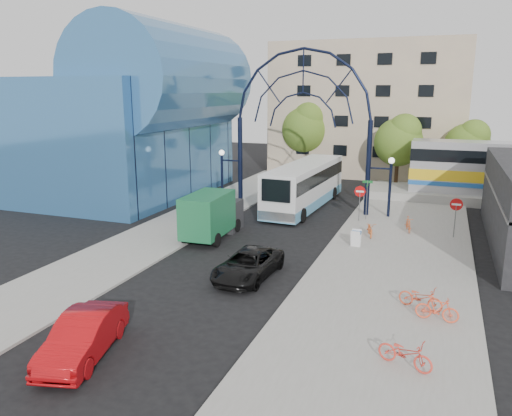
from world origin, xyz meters
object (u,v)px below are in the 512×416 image
at_px(green_truck, 213,215).
at_px(stop_sign, 360,195).
at_px(gateway_arch, 303,97).
at_px(city_bus, 305,185).
at_px(do_not_enter_sign, 456,208).
at_px(bike_near_b, 408,224).
at_px(black_suv, 248,265).
at_px(tree_north_a, 400,139).
at_px(street_name_sign, 367,191).
at_px(sandwich_board, 356,236).
at_px(red_sedan, 83,336).
at_px(tree_north_c, 469,143).
at_px(bike_far_b, 437,309).
at_px(bike_far_c, 405,353).
at_px(bike_far_a, 421,298).
at_px(bike_near_a, 370,229).
at_px(tree_north_b, 307,127).

bearing_deg(green_truck, stop_sign, 38.14).
distance_m(gateway_arch, stop_sign, 8.37).
distance_m(stop_sign, city_bus, 5.81).
distance_m(do_not_enter_sign, city_bus, 12.20).
xyz_separation_m(city_bus, bike_near_b, (8.25, -4.88, -1.21)).
distance_m(stop_sign, black_suv, 13.14).
distance_m(tree_north_a, black_suv, 27.25).
xyz_separation_m(stop_sign, city_bus, (-4.82, 3.25, -0.18)).
distance_m(street_name_sign, black_suv, 13.84).
bearing_deg(gateway_arch, street_name_sign, -15.07).
height_order(sandwich_board, red_sedan, red_sedan).
relative_size(tree_north_a, tree_north_c, 1.08).
distance_m(street_name_sign, bike_far_b, 16.12).
distance_m(sandwich_board, tree_north_c, 23.17).
height_order(street_name_sign, bike_far_c, street_name_sign).
relative_size(do_not_enter_sign, bike_far_a, 1.32).
bearing_deg(bike_near_a, tree_north_a, 75.19).
height_order(do_not_enter_sign, sandwich_board, do_not_enter_sign).
distance_m(tree_north_c, red_sedan, 39.98).
xyz_separation_m(do_not_enter_sign, green_truck, (-14.24, -4.88, -0.52)).
relative_size(city_bus, red_sedan, 2.77).
bearing_deg(green_truck, bike_far_c, -45.41).
relative_size(street_name_sign, city_bus, 0.22).
bearing_deg(gateway_arch, tree_north_c, 48.96).
distance_m(gateway_arch, tree_north_b, 16.72).
bearing_deg(bike_far_a, bike_far_c, -165.32).
distance_m(tree_north_c, bike_far_b, 30.84).
bearing_deg(stop_sign, street_name_sign, 56.36).
bearing_deg(bike_far_a, do_not_enter_sign, 10.63).
xyz_separation_m(sandwich_board, bike_far_b, (4.65, -8.61, -0.12)).
bearing_deg(bike_near_b, gateway_arch, 143.19).
distance_m(black_suv, bike_far_a, 8.23).
xyz_separation_m(tree_north_a, tree_north_b, (-10.00, 4.00, 0.66)).
bearing_deg(red_sedan, city_bus, 72.91).
height_order(do_not_enter_sign, red_sedan, do_not_enter_sign).
bearing_deg(tree_north_b, street_name_sign, -62.35).
relative_size(street_name_sign, tree_north_b, 0.35).
relative_size(stop_sign, bike_far_b, 1.49).
bearing_deg(tree_north_a, tree_north_c, 18.44).
relative_size(sandwich_board, bike_far_b, 0.59).
xyz_separation_m(black_suv, bike_near_b, (6.83, 11.00, -0.08)).
relative_size(gateway_arch, bike_far_b, 8.12).
distance_m(tree_north_b, black_suv, 31.35).
relative_size(sandwich_board, city_bus, 0.08).
bearing_deg(stop_sign, city_bus, 145.97).
distance_m(tree_north_c, bike_near_a, 20.71).
xyz_separation_m(green_truck, bike_far_b, (13.49, -7.76, -0.83)).
bearing_deg(sandwich_board, stop_sign, 97.57).
xyz_separation_m(street_name_sign, tree_north_b, (-9.08, 17.33, 3.14)).
bearing_deg(stop_sign, green_truck, -139.45).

